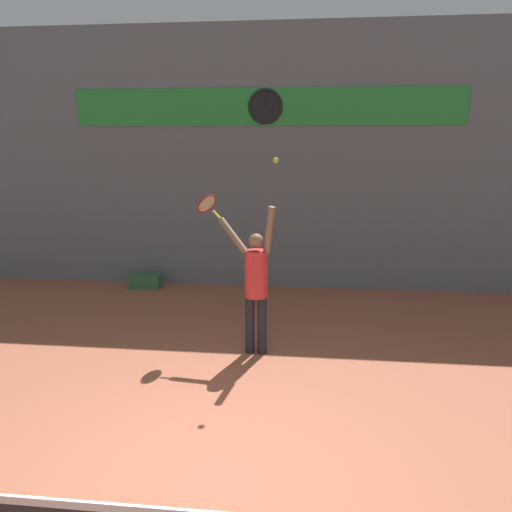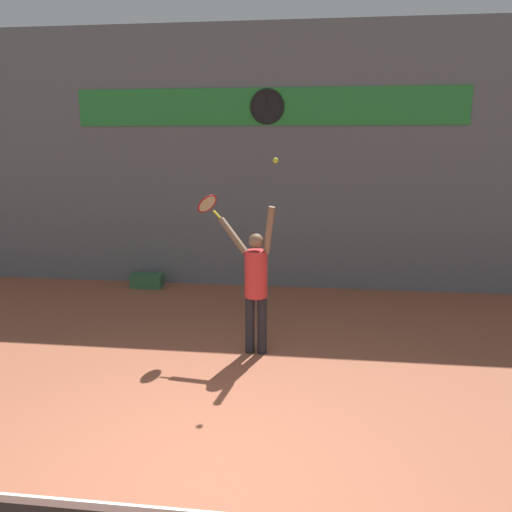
# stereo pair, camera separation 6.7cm
# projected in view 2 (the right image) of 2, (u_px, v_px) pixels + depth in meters

# --- Properties ---
(ground_plane) EXTENTS (18.00, 18.00, 0.00)m
(ground_plane) POSITION_uv_depth(u_px,v_px,m) (194.00, 486.00, 4.25)
(ground_plane) COLOR #9E563D
(back_wall) EXTENTS (18.00, 0.10, 5.00)m
(back_wall) POSITION_uv_depth(u_px,v_px,m) (267.00, 161.00, 9.60)
(back_wall) COLOR slate
(back_wall) RESTS_ON ground_plane
(sponsor_banner) EXTENTS (7.35, 0.02, 0.68)m
(sponsor_banner) POSITION_uv_depth(u_px,v_px,m) (267.00, 107.00, 9.31)
(sponsor_banner) COLOR #288C38
(scoreboard_clock) EXTENTS (0.65, 0.06, 0.65)m
(scoreboard_clock) POSITION_uv_depth(u_px,v_px,m) (267.00, 107.00, 9.29)
(scoreboard_clock) COLOR black
(tennis_player) EXTENTS (0.85, 0.52, 2.05)m
(tennis_player) POSITION_uv_depth(u_px,v_px,m) (255.00, 281.00, 6.71)
(tennis_player) COLOR black
(tennis_player) RESTS_ON ground_plane
(tennis_racket) EXTENTS (0.42, 0.38, 0.35)m
(tennis_racket) POSITION_uv_depth(u_px,v_px,m) (208.00, 205.00, 7.02)
(tennis_racket) COLOR yellow
(tennis_ball) EXTENTS (0.07, 0.07, 0.07)m
(tennis_ball) POSITION_uv_depth(u_px,v_px,m) (276.00, 160.00, 6.18)
(tennis_ball) COLOR #CCDB2D
(equipment_bag) EXTENTS (0.63, 0.30, 0.28)m
(equipment_bag) POSITION_uv_depth(u_px,v_px,m) (147.00, 281.00, 9.99)
(equipment_bag) COLOR #33663F
(equipment_bag) RESTS_ON ground_plane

